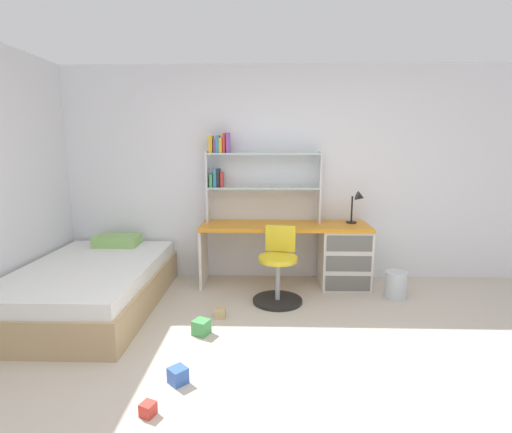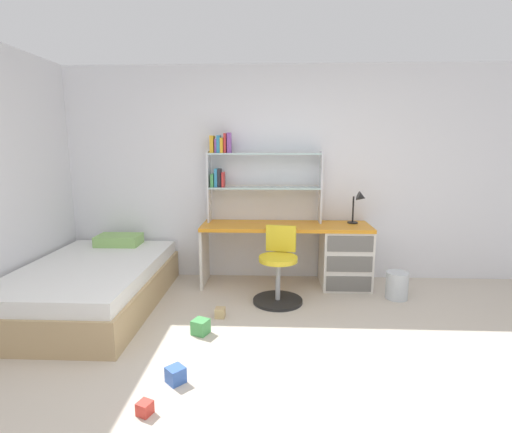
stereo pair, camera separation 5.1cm
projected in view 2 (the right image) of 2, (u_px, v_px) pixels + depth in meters
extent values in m
cube|color=beige|center=(281.00, 403.00, 2.49)|extent=(6.09, 5.89, 0.02)
cube|color=silver|center=(278.00, 175.00, 4.69)|extent=(6.09, 0.06, 2.55)
cube|color=orange|center=(286.00, 226.00, 4.46)|extent=(1.93, 0.56, 0.04)
cube|color=silver|center=(345.00, 257.00, 4.50)|extent=(0.55, 0.53, 0.68)
cube|color=silver|center=(205.00, 255.00, 4.57)|extent=(0.03, 0.50, 0.68)
cube|color=#64625E|center=(349.00, 284.00, 4.28)|extent=(0.49, 0.01, 0.17)
cube|color=#64625E|center=(349.00, 264.00, 4.23)|extent=(0.49, 0.01, 0.17)
cube|color=#64625E|center=(350.00, 244.00, 4.19)|extent=(0.49, 0.01, 0.17)
cube|color=silver|center=(209.00, 187.00, 4.58)|extent=(0.02, 0.22, 0.83)
cube|color=silver|center=(321.00, 187.00, 4.52)|extent=(0.02, 0.22, 0.83)
cube|color=silver|center=(264.00, 188.00, 4.55)|extent=(1.29, 0.22, 0.02)
cube|color=silver|center=(265.00, 154.00, 4.48)|extent=(1.29, 0.22, 0.02)
cube|color=#4CA559|center=(213.00, 180.00, 4.56)|extent=(0.03, 0.17, 0.15)
cube|color=#338CBF|center=(216.00, 178.00, 4.55)|extent=(0.03, 0.13, 0.21)
cube|color=#26262D|center=(220.00, 178.00, 4.55)|extent=(0.04, 0.12, 0.21)
cube|color=red|center=(223.00, 179.00, 4.55)|extent=(0.03, 0.16, 0.17)
cube|color=gold|center=(212.00, 144.00, 4.49)|extent=(0.04, 0.18, 0.20)
cube|color=purple|center=(216.00, 146.00, 4.49)|extent=(0.02, 0.13, 0.16)
cube|color=#338CBF|center=(219.00, 144.00, 4.48)|extent=(0.04, 0.14, 0.20)
cube|color=gold|center=(222.00, 145.00, 4.48)|extent=(0.03, 0.18, 0.17)
cube|color=red|center=(225.00, 143.00, 4.48)|extent=(0.03, 0.15, 0.22)
cube|color=purple|center=(229.00, 143.00, 4.48)|extent=(0.04, 0.12, 0.23)
cylinder|color=black|center=(352.00, 223.00, 4.53)|extent=(0.12, 0.12, 0.02)
cylinder|color=black|center=(353.00, 209.00, 4.51)|extent=(0.02, 0.02, 0.30)
cone|color=black|center=(362.00, 197.00, 4.43)|extent=(0.12, 0.11, 0.13)
cylinder|color=black|center=(277.00, 301.00, 4.07)|extent=(0.52, 0.52, 0.03)
cylinder|color=#A5A8AD|center=(278.00, 282.00, 4.03)|extent=(0.05, 0.05, 0.44)
cylinder|color=yellow|center=(278.00, 259.00, 3.98)|extent=(0.40, 0.40, 0.05)
cube|color=yellow|center=(281.00, 238.00, 4.13)|extent=(0.32, 0.10, 0.28)
cube|color=tan|center=(92.00, 292.00, 3.93)|extent=(1.28, 2.01, 0.31)
cube|color=white|center=(90.00, 270.00, 3.89)|extent=(1.22, 1.95, 0.14)
cube|color=#8CBF66|center=(119.00, 240.00, 4.61)|extent=(0.50, 0.32, 0.12)
cylinder|color=silver|center=(397.00, 285.00, 4.14)|extent=(0.23, 0.23, 0.29)
cube|color=#479E51|center=(201.00, 327.00, 3.37)|extent=(0.17, 0.17, 0.13)
cube|color=#3860B7|center=(176.00, 375.00, 2.68)|extent=(0.16, 0.16, 0.11)
cube|color=red|center=(145.00, 408.00, 2.36)|extent=(0.11, 0.11, 0.08)
cube|color=tan|center=(220.00, 313.00, 3.70)|extent=(0.10, 0.10, 0.09)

